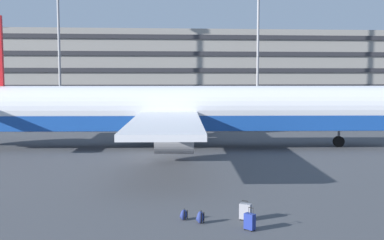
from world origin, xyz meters
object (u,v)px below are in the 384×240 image
at_px(airliner, 176,111).
at_px(suitcase_scuffed, 250,221).
at_px(suitcase_upright, 245,211).
at_px(backpack_purple, 184,215).
at_px(backpack_small, 200,218).

height_order(airliner, suitcase_scuffed, airliner).
distance_m(suitcase_scuffed, suitcase_upright, 1.28).
bearing_deg(suitcase_upright, airliner, 95.27).
height_order(suitcase_upright, backpack_purple, suitcase_upright).
bearing_deg(suitcase_upright, backpack_small, -171.87).
relative_size(suitcase_upright, backpack_purple, 1.71).
relative_size(airliner, suitcase_upright, 48.58).
relative_size(suitcase_scuffed, backpack_purple, 1.80).
bearing_deg(airliner, backpack_purple, -91.97).
bearing_deg(suitcase_scuffed, suitcase_upright, 86.16).
xyz_separation_m(suitcase_upright, backpack_purple, (-2.51, 0.24, -0.16)).
xyz_separation_m(suitcase_upright, backpack_small, (-1.88, -0.27, -0.13)).
height_order(backpack_small, backpack_purple, backpack_small).
distance_m(suitcase_upright, backpack_purple, 2.53).
bearing_deg(airliner, suitcase_upright, -84.73).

